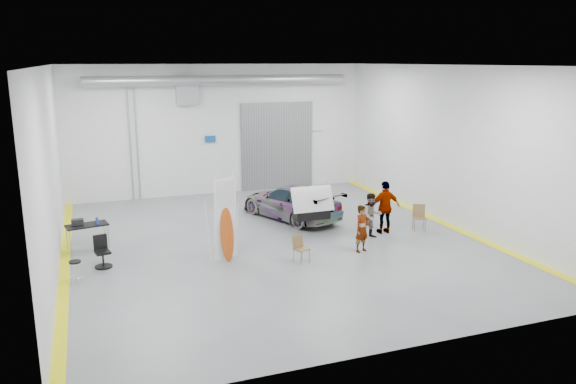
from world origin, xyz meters
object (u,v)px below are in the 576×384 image
object	(u,v)px
surfboard_display	(224,227)
work_table	(84,225)
shop_stool	(76,272)
office_chair	(103,253)
folding_chair_near	(301,254)
person_a	(362,229)
person_c	(385,207)
folding_chair_far	(419,223)
person_b	(372,216)
sedan_car	(291,202)

from	to	relation	value
surfboard_display	work_table	distance (m)	4.95
surfboard_display	shop_stool	distance (m)	4.46
shop_stool	office_chair	bearing A→B (deg)	55.83
folding_chair_near	person_a	bearing A→B (deg)	-12.88
person_c	folding_chair_far	bearing A→B (deg)	176.15
person_b	person_a	bearing A→B (deg)	-130.85
folding_chair_far	office_chair	world-z (taller)	office_chair
folding_chair_near	office_chair	size ratio (longest dim) A/B	0.87
folding_chair_near	work_table	world-z (taller)	work_table
surfboard_display	shop_stool	world-z (taller)	surfboard_display
person_c	folding_chair_near	distance (m)	4.43
sedan_car	work_table	distance (m)	7.85
folding_chair_far	office_chair	xyz separation A→B (m)	(-11.17, 0.04, 0.13)
surfboard_display	work_table	size ratio (longest dim) A/B	1.97
surfboard_display	folding_chair_far	xyz separation A→B (m)	(7.57, 0.77, -0.85)
person_b	surfboard_display	xyz separation A→B (m)	(-5.46, -0.57, 0.33)
person_c	work_table	distance (m)	10.45
folding_chair_far	person_b	bearing A→B (deg)	-150.96
folding_chair_near	shop_stool	bearing A→B (deg)	155.29
office_chair	folding_chair_far	bearing A→B (deg)	-11.88
sedan_car	person_c	bearing A→B (deg)	108.33
folding_chair_near	work_table	size ratio (longest dim) A/B	0.59
person_c	person_a	bearing A→B (deg)	44.44
person_c	shop_stool	world-z (taller)	person_c
surfboard_display	office_chair	bearing A→B (deg)	147.73
person_b	folding_chair_far	distance (m)	2.18
person_c	work_table	size ratio (longest dim) A/B	1.35
folding_chair_near	folding_chair_far	size ratio (longest dim) A/B	0.89
surfboard_display	office_chair	world-z (taller)	surfboard_display
shop_stool	person_c	bearing A→B (deg)	6.73
person_a	surfboard_display	size ratio (longest dim) A/B	0.56
sedan_car	surfboard_display	bearing A→B (deg)	25.62
person_b	folding_chair_far	world-z (taller)	person_b
folding_chair_far	work_table	xyz separation A→B (m)	(-11.64, 2.01, 0.54)
folding_chair_far	work_table	size ratio (longest dim) A/B	0.66
surfboard_display	person_c	bearing A→B (deg)	-10.96
sedan_car	folding_chair_near	xyz separation A→B (m)	(-1.45, -4.85, -0.40)
person_a	work_table	size ratio (longest dim) A/B	1.09
person_c	shop_stool	xyz separation A→B (m)	(-10.58, -1.25, -0.63)
folding_chair_far	office_chair	size ratio (longest dim) A/B	0.97
office_chair	surfboard_display	bearing A→B (deg)	-24.44
shop_stool	office_chair	xyz separation A→B (m)	(0.77, 1.13, 0.09)
office_chair	person_a	bearing A→B (deg)	-21.73
sedan_car	office_chair	size ratio (longest dim) A/B	4.71
sedan_car	shop_stool	size ratio (longest dim) A/B	6.82
person_a	office_chair	distance (m)	8.21
surfboard_display	office_chair	size ratio (longest dim) A/B	2.89
sedan_car	work_table	size ratio (longest dim) A/B	3.22
folding_chair_far	shop_stool	distance (m)	11.99
person_a	surfboard_display	bearing A→B (deg)	151.84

